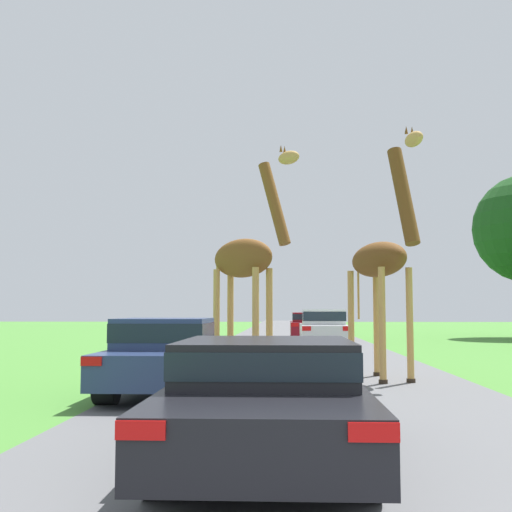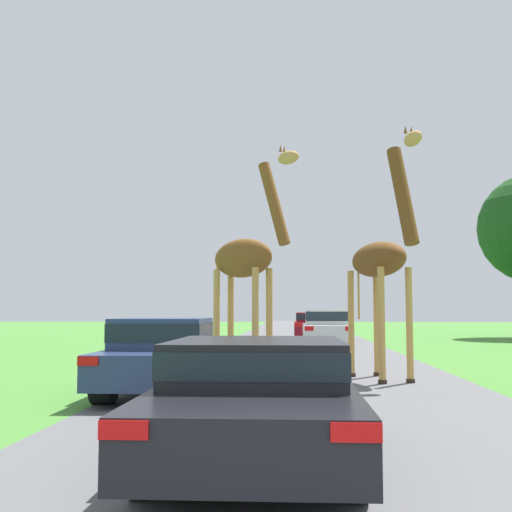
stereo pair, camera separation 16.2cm
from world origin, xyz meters
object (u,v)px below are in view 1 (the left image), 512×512
at_px(car_far_ahead, 323,328).
at_px(car_queue_left, 311,326).
at_px(giraffe_near_road, 247,262).
at_px(car_queue_right, 164,354).
at_px(giraffe_companion, 382,258).
at_px(car_lead_maroon, 266,394).

bearing_deg(car_far_ahead, car_queue_left, 92.41).
xyz_separation_m(giraffe_near_road, car_queue_right, (-1.26, -3.42, -1.88)).
distance_m(giraffe_companion, car_lead_maroon, 7.93).
distance_m(car_lead_maroon, car_queue_left, 24.81).
bearing_deg(car_queue_left, car_lead_maroon, -93.29).
xyz_separation_m(giraffe_companion, car_queue_right, (-4.23, -2.53, -1.89)).
height_order(car_lead_maroon, car_queue_left, car_queue_left).
bearing_deg(car_queue_right, car_queue_left, 80.40).
relative_size(giraffe_companion, car_queue_left, 1.14).
bearing_deg(car_far_ahead, car_queue_right, -104.55).
xyz_separation_m(giraffe_near_road, car_lead_maroon, (0.69, -8.23, -1.96)).
distance_m(giraffe_companion, car_queue_left, 17.55).
bearing_deg(car_far_ahead, car_lead_maroon, -95.10).
relative_size(giraffe_companion, car_lead_maroon, 1.15).
xyz_separation_m(giraffe_companion, car_lead_maroon, (-2.28, -7.34, -1.96)).
bearing_deg(car_lead_maroon, giraffe_companion, 72.74).
distance_m(giraffe_companion, car_queue_right, 5.28).
xyz_separation_m(car_queue_right, car_queue_left, (3.37, 19.96, 0.02)).
height_order(giraffe_companion, car_far_ahead, giraffe_companion).
height_order(giraffe_companion, car_queue_right, giraffe_companion).
bearing_deg(car_lead_maroon, car_queue_right, 112.08).
relative_size(giraffe_near_road, car_queue_left, 1.14).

